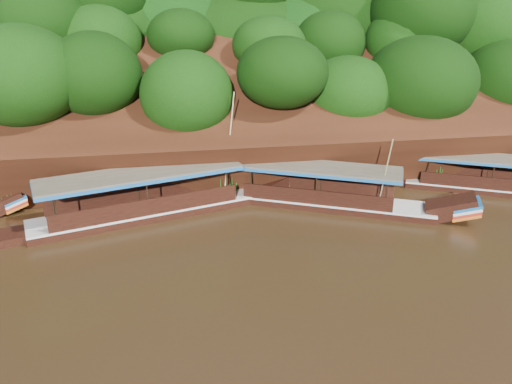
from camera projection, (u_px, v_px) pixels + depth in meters
ground at (380, 262)px, 24.29m from camera, size 160.00×160.00×0.00m
riverbank at (280, 119)px, 44.45m from camera, size 120.00×30.06×19.40m
boat_1 at (343, 199)px, 30.34m from camera, size 14.12×8.20×5.33m
boat_2 at (174, 201)px, 29.90m from camera, size 17.39×7.05×7.27m
reeds at (280, 182)px, 32.16m from camera, size 48.20×2.34×1.92m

